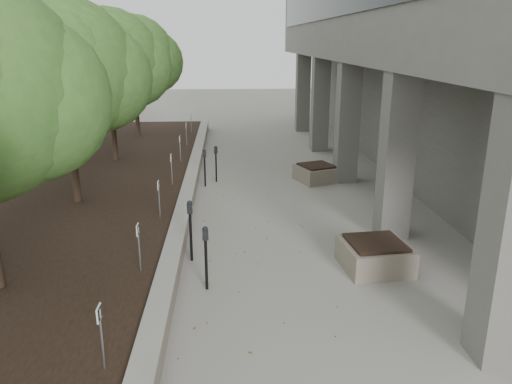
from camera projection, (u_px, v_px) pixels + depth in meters
name	position (u px, v px, depth m)	size (l,w,h in m)	color
retaining_wall	(189.00, 194.00, 14.92)	(0.39, 26.00, 0.50)	gray
planting_bed	(64.00, 197.00, 14.73)	(7.00, 26.00, 0.40)	#2E1F17
crabapple_tree_3	(67.00, 102.00, 12.96)	(4.60, 4.00, 5.44)	#356325
crabapple_tree_4	(110.00, 85.00, 17.73)	(4.60, 4.00, 5.44)	#356325
crabapple_tree_5	(134.00, 76.00, 22.50)	(4.60, 4.00, 5.44)	#356325
parking_sign_2	(102.00, 338.00, 6.60)	(0.04, 0.22, 0.96)	black
parking_sign_3	(139.00, 248.00, 9.46)	(0.04, 0.22, 0.96)	black
parking_sign_4	(159.00, 200.00, 12.32)	(0.04, 0.22, 0.96)	black
parking_sign_5	(172.00, 169.00, 15.18)	(0.04, 0.22, 0.96)	black
parking_sign_6	(180.00, 149.00, 18.05)	(0.04, 0.22, 0.96)	black
parking_sign_7	(186.00, 134.00, 20.91)	(0.04, 0.22, 0.96)	black
parking_sign_8	(191.00, 123.00, 23.77)	(0.04, 0.22, 0.96)	black
parking_meter_2	(191.00, 231.00, 10.78)	(0.14, 0.10, 1.40)	black
parking_meter_3	(206.00, 258.00, 9.53)	(0.13, 0.09, 1.32)	black
parking_meter_4	(216.00, 164.00, 16.91)	(0.12, 0.09, 1.26)	black
parking_meter_5	(205.00, 168.00, 16.35)	(0.13, 0.09, 1.27)	black
planter_front	(375.00, 255.00, 10.52)	(1.33, 1.33, 0.62)	gray
planter_back	(316.00, 173.00, 17.11)	(1.24, 1.24, 0.58)	gray
berry_scatter	(253.00, 254.00, 11.27)	(3.30, 14.10, 0.02)	maroon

